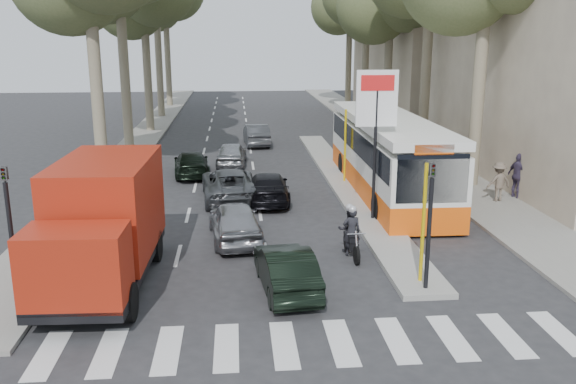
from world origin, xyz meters
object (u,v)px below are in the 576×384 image
red_truck (103,222)px  city_bus (387,153)px  dark_hatchback (286,269)px  silver_hatchback (235,221)px  motorcycle (350,231)px

red_truck → city_bus: 13.89m
red_truck → dark_hatchback: bearing=-8.2°
silver_hatchback → dark_hatchback: size_ratio=1.05×
red_truck → city_bus: red_truck is taller
city_bus → motorcycle: city_bus is taller
red_truck → city_bus: size_ratio=0.51×
silver_hatchback → city_bus: size_ratio=0.31×
silver_hatchback → motorcycle: bearing=149.2°
motorcycle → silver_hatchback: bearing=153.0°
dark_hatchback → city_bus: size_ratio=0.29×
silver_hatchback → red_truck: size_ratio=0.61×
silver_hatchback → red_truck: red_truck is taller
dark_hatchback → silver_hatchback: bearing=-78.0°
silver_hatchback → dark_hatchback: silver_hatchback is taller
city_bus → motorcycle: 8.27m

